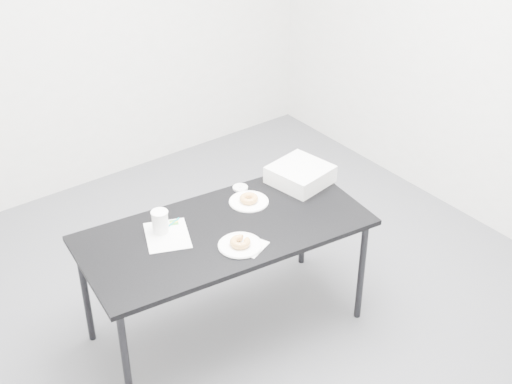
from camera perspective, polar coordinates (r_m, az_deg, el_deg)
floor at (r=4.40m, az=-1.35°, el=-9.89°), size 4.00×4.00×0.00m
wall_back at (r=5.29m, az=-14.66°, el=13.54°), size 4.00×0.02×2.70m
wall_right at (r=4.98m, az=17.92°, el=11.88°), size 0.02×4.00×2.70m
table at (r=3.92m, az=-2.51°, el=-3.57°), size 1.65×0.92×0.72m
scorecard at (r=3.85m, az=-7.11°, el=-3.46°), size 0.32×0.35×0.00m
logo_patch at (r=3.95m, az=-6.58°, el=-2.43°), size 0.06×0.06×0.00m
pen at (r=3.93m, az=-6.79°, el=-2.55°), size 0.13×0.06×0.01m
napkin at (r=3.75m, az=-0.58°, el=-4.31°), size 0.21×0.21×0.00m
plate_near at (r=3.74m, az=-1.27°, el=-4.28°), size 0.23×0.23×0.01m
donut_near at (r=3.73m, az=-1.27°, el=-4.02°), size 0.13×0.13×0.04m
plate_far at (r=4.10m, az=-0.58°, el=-0.77°), size 0.23×0.23×0.01m
donut_far at (r=4.09m, az=-0.58°, el=-0.53°), size 0.12×0.12×0.04m
coffee_cup at (r=3.85m, az=-7.68°, el=-2.37°), size 0.09×0.09×0.13m
cup_lid at (r=4.22m, az=-1.27°, el=0.35°), size 0.09×0.09×0.01m
bakery_box at (r=4.27m, az=3.56°, el=1.42°), size 0.36×0.36×0.10m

